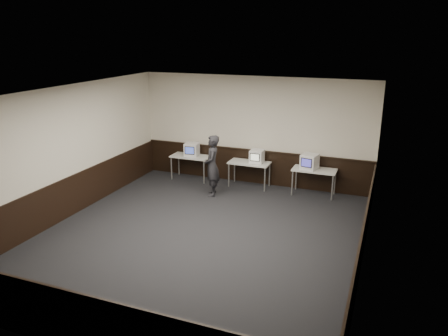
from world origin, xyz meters
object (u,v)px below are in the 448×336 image
object	(u,v)px
desk_left	(191,158)
desk_center	(249,164)
person	(212,166)
desk_right	(314,172)
emac_right	(310,162)
emac_left	(192,149)
emac_center	(257,156)

from	to	relation	value
desk_left	desk_center	world-z (taller)	same
desk_left	person	bearing A→B (deg)	-42.21
desk_right	emac_right	world-z (taller)	emac_right
desk_left	emac_left	size ratio (longest dim) A/B	2.52
desk_right	emac_center	xyz separation A→B (m)	(-1.69, 0.04, 0.26)
desk_center	emac_right	size ratio (longest dim) A/B	2.29
desk_center	emac_left	distance (m)	1.88
emac_right	desk_right	bearing A→B (deg)	23.51
desk_left	desk_right	size ratio (longest dim) A/B	1.00
desk_center	emac_left	xyz separation A→B (m)	(-1.86, 0.01, 0.27)
desk_center	desk_right	bearing A→B (deg)	0.00
emac_right	desk_left	bearing A→B (deg)	-167.94
desk_center	emac_left	bearing A→B (deg)	179.65
person	desk_center	bearing A→B (deg)	124.98
person	emac_center	bearing A→B (deg)	119.19
desk_right	person	xyz separation A→B (m)	(-2.64, -1.05, 0.18)
emac_left	emac_right	distance (m)	3.62
desk_right	emac_left	size ratio (longest dim) A/B	2.52
desk_center	person	distance (m)	1.30
desk_center	emac_center	bearing A→B (deg)	11.97
emac_left	emac_right	world-z (taller)	emac_right
desk_left	person	distance (m)	1.58
emac_center	desk_left	bearing A→B (deg)	-179.08
emac_left	person	size ratio (longest dim) A/B	0.28
emac_center	emac_right	distance (m)	1.55
emac_right	person	distance (m)	2.70
desk_left	desk_center	distance (m)	1.90
emac_center	desk_right	bearing A→B (deg)	-1.80
emac_right	person	bearing A→B (deg)	-145.14
desk_right	desk_left	bearing A→B (deg)	180.00
desk_center	person	world-z (taller)	person
desk_center	emac_right	xyz separation A→B (m)	(1.76, -0.03, 0.28)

